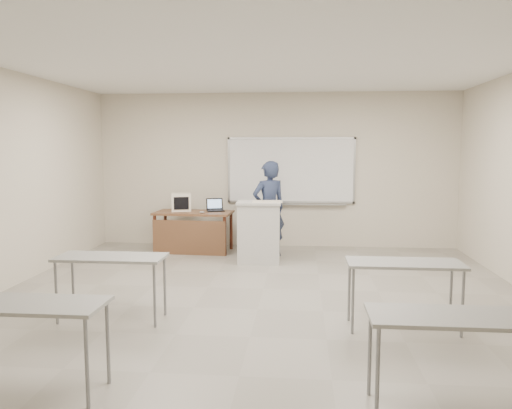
# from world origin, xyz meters

# --- Properties ---
(floor) EXTENTS (7.00, 8.00, 0.01)m
(floor) POSITION_xyz_m (0.00, 0.00, -0.01)
(floor) COLOR gray
(floor) RESTS_ON ground
(whiteboard) EXTENTS (2.48, 0.10, 1.31)m
(whiteboard) POSITION_xyz_m (0.30, 3.97, 1.48)
(whiteboard) COLOR white
(whiteboard) RESTS_ON floor
(student_desks) EXTENTS (4.40, 2.20, 0.73)m
(student_desks) POSITION_xyz_m (-0.00, -1.35, 0.67)
(student_desks) COLOR gray
(student_desks) RESTS_ON floor
(instructor_desk) EXTENTS (1.43, 0.71, 0.75)m
(instructor_desk) POSITION_xyz_m (-1.49, 3.19, 0.54)
(instructor_desk) COLOR brown
(instructor_desk) RESTS_ON floor
(podium) EXTENTS (0.74, 0.54, 1.03)m
(podium) POSITION_xyz_m (-0.20, 2.50, 0.52)
(podium) COLOR #B9B6B0
(podium) RESTS_ON floor
(crt_monitor) EXTENTS (0.36, 0.41, 0.34)m
(crt_monitor) POSITION_xyz_m (-1.76, 3.43, 0.91)
(crt_monitor) COLOR beige
(crt_monitor) RESTS_ON instructor_desk
(laptop) EXTENTS (0.31, 0.29, 0.23)m
(laptop) POSITION_xyz_m (-1.09, 3.45, 0.81)
(laptop) COLOR black
(laptop) RESTS_ON instructor_desk
(mouse) EXTENTS (0.10, 0.07, 0.04)m
(mouse) POSITION_xyz_m (-1.29, 3.10, 0.77)
(mouse) COLOR #92949A
(mouse) RESTS_ON instructor_desk
(keyboard) EXTENTS (0.51, 0.21, 0.03)m
(keyboard) POSITION_xyz_m (-0.05, 2.38, 1.05)
(keyboard) COLOR beige
(keyboard) RESTS_ON podium
(presenter) EXTENTS (0.74, 0.66, 1.71)m
(presenter) POSITION_xyz_m (-0.07, 3.00, 0.85)
(presenter) COLOR black
(presenter) RESTS_ON floor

